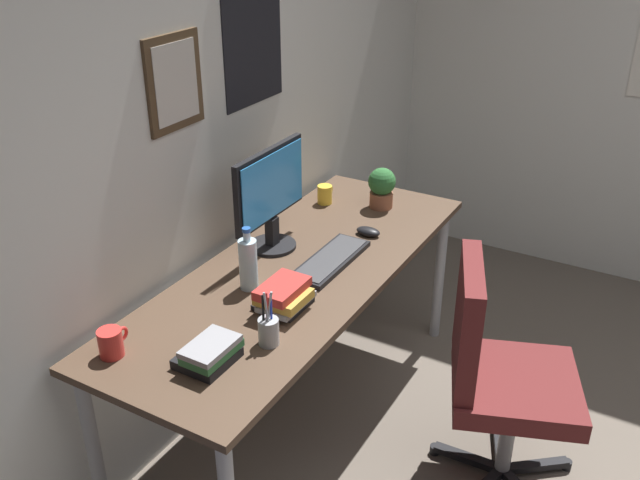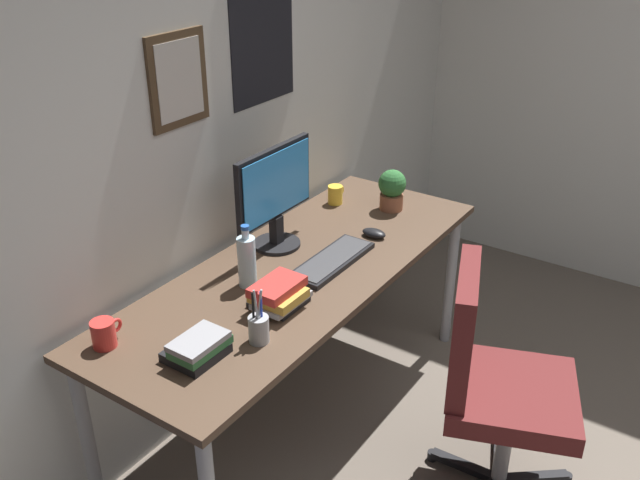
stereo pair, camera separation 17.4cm
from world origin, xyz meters
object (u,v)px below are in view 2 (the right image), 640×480
potted_plant (392,188)px  coffee_mug_near (104,334)px  office_chair (492,377)px  coffee_mug_far (336,194)px  book_stack_right (279,295)px  water_bottle (247,261)px  computer_mouse (374,233)px  monitor (275,193)px  book_stack_left (198,348)px  pen_cup (259,328)px  keyboard (332,260)px

potted_plant → coffee_mug_near: bearing=170.3°
office_chair → coffee_mug_far: bearing=62.2°
book_stack_right → office_chair: bearing=-63.9°
water_bottle → coffee_mug_far: size_ratio=2.32×
coffee_mug_near → coffee_mug_far: (1.40, -0.00, -0.00)m
computer_mouse → coffee_mug_near: 1.24m
office_chair → book_stack_right: 0.83m
coffee_mug_far → potted_plant: potted_plant is taller
monitor → water_bottle: bearing=-161.3°
water_bottle → book_stack_left: water_bottle is taller
monitor → computer_mouse: bearing=-45.4°
coffee_mug_near → pen_cup: size_ratio=0.59×
coffee_mug_far → pen_cup: bearing=-159.7°
office_chair → keyboard: bearing=87.0°
water_bottle → pen_cup: size_ratio=1.26×
coffee_mug_far → book_stack_left: size_ratio=0.56×
water_bottle → book_stack_right: water_bottle is taller
water_bottle → potted_plant: water_bottle is taller
office_chair → water_bottle: bearing=107.6°
book_stack_right → potted_plant: bearing=4.7°
water_bottle → keyboard: bearing=-28.2°
monitor → coffee_mug_near: 0.91m
keyboard → coffee_mug_far: coffee_mug_far is taller
computer_mouse → book_stack_left: size_ratio=0.57×
coffee_mug_near → monitor: bearing=-2.0°
keyboard → book_stack_left: (-0.77, 0.01, 0.03)m
keyboard → pen_cup: bearing=-171.1°
computer_mouse → pen_cup: (-0.89, -0.07, 0.04)m
office_chair → keyboard: office_chair is taller
coffee_mug_near → coffee_mug_far: bearing=-0.0°
coffee_mug_near → coffee_mug_far: size_ratio=1.09×
computer_mouse → potted_plant: 0.32m
office_chair → pen_cup: size_ratio=4.75×
keyboard → coffee_mug_far: bearing=31.6°
coffee_mug_far → office_chair: bearing=-117.8°
keyboard → book_stack_right: book_stack_right is taller
office_chair → monitor: bearing=87.8°
monitor → pen_cup: (-0.59, -0.37, -0.19)m
office_chair → monitor: monitor is taller
computer_mouse → book_stack_left: book_stack_left is taller
potted_plant → pen_cup: (-1.19, -0.15, -0.05)m
office_chair → coffee_mug_near: 1.37m
monitor → computer_mouse: (0.30, -0.30, -0.22)m
office_chair → monitor: (0.04, 1.01, 0.47)m
book_stack_right → pen_cup: bearing=-160.8°
coffee_mug_far → book_stack_left: bearing=-166.8°
potted_plant → book_stack_left: size_ratio=1.01×
coffee_mug_near → pen_cup: bearing=-53.0°
water_bottle → monitor: bearing=18.7°
book_stack_right → coffee_mug_far: bearing=20.5°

